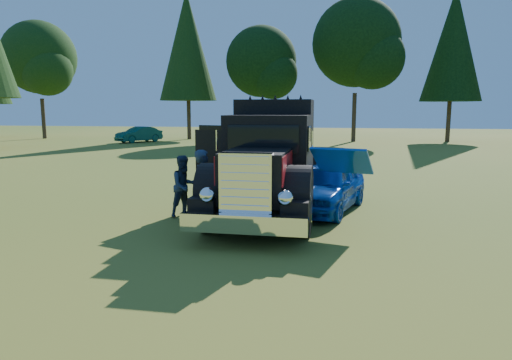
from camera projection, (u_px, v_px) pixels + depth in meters
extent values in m
plane|color=#405F1C|center=(214.00, 224.00, 11.00)|extent=(120.00, 120.00, 0.00)
cylinder|color=#2D2116|center=(189.00, 114.00, 42.27)|extent=(0.36, 0.36, 4.68)
cone|color=black|center=(187.00, 46.00, 41.33)|extent=(5.20, 5.20, 9.75)
cylinder|color=#2D2116|center=(354.00, 117.00, 39.10)|extent=(0.36, 0.36, 4.14)
sphere|color=black|center=(356.00, 43.00, 38.15)|extent=(7.36, 7.36, 7.36)
sphere|color=black|center=(373.00, 58.00, 37.22)|extent=(5.06, 5.06, 5.06)
cylinder|color=#2D2116|center=(261.00, 121.00, 40.12)|extent=(0.36, 0.36, 3.42)
sphere|color=black|center=(261.00, 62.00, 39.34)|extent=(6.08, 6.08, 6.08)
sphere|color=black|center=(273.00, 74.00, 38.57)|extent=(4.18, 4.18, 4.18)
cylinder|color=#2D2116|center=(43.00, 119.00, 43.42)|extent=(0.36, 0.36, 3.78)
sphere|color=black|center=(39.00, 57.00, 42.55)|extent=(6.72, 6.72, 6.72)
sphere|color=black|center=(47.00, 70.00, 41.70)|extent=(4.62, 4.62, 4.62)
cylinder|color=#2D2116|center=(449.00, 115.00, 39.08)|extent=(0.36, 0.36, 4.50)
cone|color=black|center=(453.00, 45.00, 38.19)|extent=(5.00, 5.00, 9.38)
cylinder|color=black|center=(209.00, 208.00, 10.19)|extent=(0.32, 1.10, 1.10)
cylinder|color=black|center=(303.00, 212.00, 9.81)|extent=(0.32, 1.10, 1.10)
cylinder|color=black|center=(251.00, 177.00, 14.86)|extent=(0.32, 1.10, 1.10)
cylinder|color=black|center=(316.00, 179.00, 14.47)|extent=(0.32, 1.10, 1.10)
cylinder|color=black|center=(261.00, 178.00, 14.80)|extent=(0.32, 1.10, 1.10)
cylinder|color=black|center=(305.00, 179.00, 14.53)|extent=(0.32, 1.10, 1.10)
cube|color=black|center=(273.00, 187.00, 12.52)|extent=(1.60, 6.40, 0.28)
cube|color=white|center=(243.00, 224.00, 8.79)|extent=(2.50, 0.22, 0.36)
cube|color=white|center=(246.00, 186.00, 8.97)|extent=(1.05, 0.30, 1.30)
cube|color=black|center=(256.00, 176.00, 9.98)|extent=(1.35, 1.80, 1.10)
cube|color=maroon|center=(225.00, 166.00, 10.08)|extent=(0.02, 1.80, 0.60)
cube|color=maroon|center=(288.00, 167.00, 9.83)|extent=(0.02, 1.80, 0.60)
cylinder|color=black|center=(213.00, 191.00, 10.11)|extent=(0.55, 1.24, 1.24)
cylinder|color=black|center=(299.00, 194.00, 9.77)|extent=(0.55, 1.24, 1.24)
sphere|color=white|center=(207.00, 195.00, 9.08)|extent=(0.32, 0.32, 0.32)
sphere|color=white|center=(285.00, 198.00, 8.79)|extent=(0.32, 0.32, 0.32)
cube|color=black|center=(267.00, 157.00, 11.45)|extent=(2.05, 1.30, 2.10)
cube|color=black|center=(263.00, 139.00, 10.72)|extent=(1.70, 0.05, 0.65)
cube|color=black|center=(275.00, 145.00, 12.68)|extent=(2.05, 1.30, 2.50)
cube|color=black|center=(282.00, 167.00, 14.41)|extent=(2.00, 2.00, 0.35)
cube|color=black|center=(213.00, 158.00, 12.22)|extent=(1.07, 0.38, 1.50)
cube|color=maroon|center=(213.00, 163.00, 12.30)|extent=(0.82, 0.27, 0.75)
imported|color=#071CA3|center=(325.00, 186.00, 12.42)|extent=(2.49, 4.16, 1.32)
cube|color=#071CA3|center=(342.00, 161.00, 10.61)|extent=(1.49, 1.23, 0.67)
imported|color=navy|center=(204.00, 187.00, 10.97)|extent=(0.49, 0.69, 1.79)
imported|color=#1E2146|center=(185.00, 186.00, 11.72)|extent=(0.95, 0.97, 1.58)
imported|color=#092D37|center=(139.00, 134.00, 38.63)|extent=(3.20, 4.13, 1.31)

